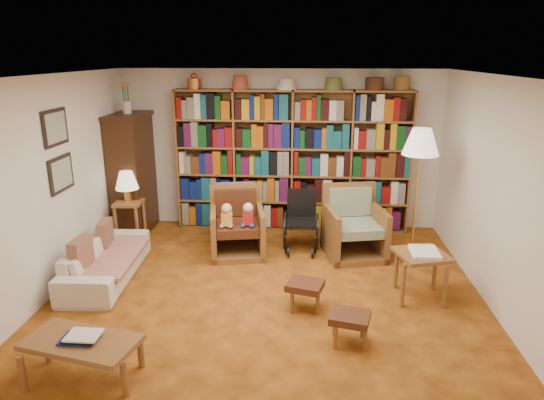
# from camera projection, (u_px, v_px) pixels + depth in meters

# --- Properties ---
(floor) EXTENTS (5.00, 5.00, 0.00)m
(floor) POSITION_uv_depth(u_px,v_px,m) (267.00, 296.00, 5.68)
(floor) COLOR #B7651C
(floor) RESTS_ON ground
(ceiling) EXTENTS (5.00, 5.00, 0.00)m
(ceiling) POSITION_uv_depth(u_px,v_px,m) (266.00, 76.00, 4.95)
(ceiling) COLOR white
(ceiling) RESTS_ON wall_back
(wall_back) EXTENTS (5.00, 0.00, 5.00)m
(wall_back) POSITION_uv_depth(u_px,v_px,m) (280.00, 150.00, 7.70)
(wall_back) COLOR white
(wall_back) RESTS_ON floor
(wall_front) EXTENTS (5.00, 0.00, 5.00)m
(wall_front) POSITION_uv_depth(u_px,v_px,m) (231.00, 307.00, 2.93)
(wall_front) COLOR white
(wall_front) RESTS_ON floor
(wall_left) EXTENTS (0.00, 5.00, 5.00)m
(wall_left) POSITION_uv_depth(u_px,v_px,m) (47.00, 189.00, 5.49)
(wall_left) COLOR white
(wall_left) RESTS_ON floor
(wall_right) EXTENTS (0.00, 5.00, 5.00)m
(wall_right) POSITION_uv_depth(u_px,v_px,m) (501.00, 198.00, 5.13)
(wall_right) COLOR white
(wall_right) RESTS_ON floor
(bookshelf) EXTENTS (3.60, 0.30, 2.42)m
(bookshelf) POSITION_uv_depth(u_px,v_px,m) (292.00, 157.00, 7.54)
(bookshelf) COLOR brown
(bookshelf) RESTS_ON floor
(curio_cabinet) EXTENTS (0.50, 0.95, 2.40)m
(curio_cabinet) POSITION_uv_depth(u_px,v_px,m) (132.00, 173.00, 7.47)
(curio_cabinet) COLOR #3B1F10
(curio_cabinet) RESTS_ON floor
(framed_pictures) EXTENTS (0.03, 0.52, 0.97)m
(framed_pictures) POSITION_uv_depth(u_px,v_px,m) (58.00, 151.00, 5.67)
(framed_pictures) COLOR black
(framed_pictures) RESTS_ON wall_left
(sofa) EXTENTS (1.72, 0.75, 0.49)m
(sofa) POSITION_uv_depth(u_px,v_px,m) (106.00, 260.00, 6.05)
(sofa) COLOR beige
(sofa) RESTS_ON floor
(sofa_throw) EXTENTS (0.75, 1.31, 0.04)m
(sofa_throw) POSITION_uv_depth(u_px,v_px,m) (109.00, 256.00, 6.03)
(sofa_throw) COLOR beige
(sofa_throw) RESTS_ON sofa
(cushion_left) EXTENTS (0.15, 0.37, 0.36)m
(cushion_left) POSITION_uv_depth(u_px,v_px,m) (106.00, 234.00, 6.34)
(cushion_left) COLOR maroon
(cushion_left) RESTS_ON sofa
(cushion_right) EXTENTS (0.14, 0.40, 0.39)m
(cushion_right) POSITION_uv_depth(u_px,v_px,m) (81.00, 256.00, 5.67)
(cushion_right) COLOR maroon
(cushion_right) RESTS_ON sofa
(side_table_lamp) EXTENTS (0.41, 0.41, 0.65)m
(side_table_lamp) POSITION_uv_depth(u_px,v_px,m) (130.00, 214.00, 7.10)
(side_table_lamp) COLOR brown
(side_table_lamp) RESTS_ON floor
(table_lamp) EXTENTS (0.33, 0.33, 0.45)m
(table_lamp) POSITION_uv_depth(u_px,v_px,m) (127.00, 181.00, 6.96)
(table_lamp) COLOR gold
(table_lamp) RESTS_ON side_table_lamp
(armchair_leather) EXTENTS (0.88, 0.91, 0.94)m
(armchair_leather) POSITION_uv_depth(u_px,v_px,m) (238.00, 225.00, 6.86)
(armchair_leather) COLOR brown
(armchair_leather) RESTS_ON floor
(armchair_sage) EXTENTS (0.93, 0.95, 0.96)m
(armchair_sage) POSITION_uv_depth(u_px,v_px,m) (354.00, 228.00, 6.80)
(armchair_sage) COLOR brown
(armchair_sage) RESTS_ON floor
(wheelchair) EXTENTS (0.49, 0.69, 0.86)m
(wheelchair) POSITION_uv_depth(u_px,v_px,m) (301.00, 223.00, 6.95)
(wheelchair) COLOR black
(wheelchair) RESTS_ON floor
(floor_lamp) EXTENTS (0.48, 0.48, 1.80)m
(floor_lamp) POSITION_uv_depth(u_px,v_px,m) (421.00, 147.00, 6.29)
(floor_lamp) COLOR gold
(floor_lamp) RESTS_ON floor
(side_table_papers) EXTENTS (0.65, 0.65, 0.59)m
(side_table_papers) POSITION_uv_depth(u_px,v_px,m) (421.00, 260.00, 5.49)
(side_table_papers) COLOR brown
(side_table_papers) RESTS_ON floor
(footstool_a) EXTENTS (0.45, 0.41, 0.32)m
(footstool_a) POSITION_uv_depth(u_px,v_px,m) (305.00, 287.00, 5.31)
(footstool_a) COLOR #512B15
(footstool_a) RESTS_ON floor
(footstool_b) EXTENTS (0.43, 0.39, 0.31)m
(footstool_b) POSITION_uv_depth(u_px,v_px,m) (350.00, 319.00, 4.68)
(footstool_b) COLOR #512B15
(footstool_b) RESTS_ON floor
(coffee_table) EXTENTS (1.05, 0.68, 0.44)m
(coffee_table) POSITION_uv_depth(u_px,v_px,m) (81.00, 345.00, 4.14)
(coffee_table) COLOR brown
(coffee_table) RESTS_ON floor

